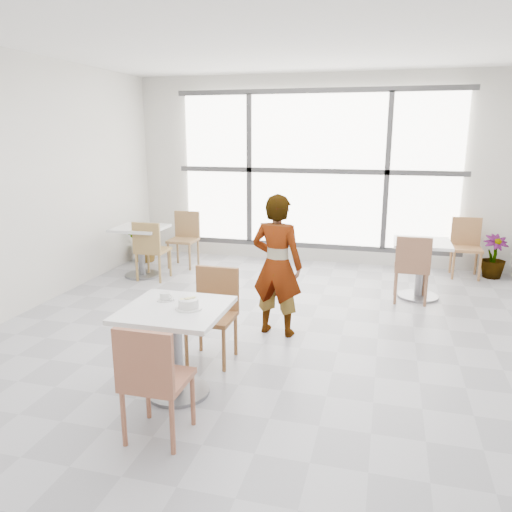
% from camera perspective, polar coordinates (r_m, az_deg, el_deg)
% --- Properties ---
extents(floor, '(7.00, 7.00, 0.00)m').
position_cam_1_polar(floor, '(5.17, 0.87, -10.03)').
color(floor, '#9E9EA5').
rests_on(floor, ground).
extents(ceiling, '(7.00, 7.00, 0.00)m').
position_cam_1_polar(ceiling, '(4.80, 1.01, 24.75)').
color(ceiling, white).
rests_on(ceiling, ground).
extents(wall_back, '(6.00, 0.00, 6.00)m').
position_cam_1_polar(wall_back, '(8.18, 6.95, 9.67)').
color(wall_back, silver).
rests_on(wall_back, ground).
extents(window, '(4.60, 0.07, 2.52)m').
position_cam_1_polar(window, '(8.12, 6.89, 9.64)').
color(window, white).
rests_on(window, ground).
extents(main_table, '(0.80, 0.80, 0.75)m').
position_cam_1_polar(main_table, '(4.11, -9.16, -8.81)').
color(main_table, white).
rests_on(main_table, ground).
extents(chair_near, '(0.42, 0.42, 0.87)m').
position_cam_1_polar(chair_near, '(3.54, -11.81, -13.29)').
color(chair_near, '#9E5E44').
rests_on(chair_near, ground).
extents(chair_far, '(0.42, 0.42, 0.87)m').
position_cam_1_polar(chair_far, '(4.72, -4.83, -5.90)').
color(chair_far, brown).
rests_on(chair_far, ground).
extents(oatmeal_bowl, '(0.21, 0.21, 0.09)m').
position_cam_1_polar(oatmeal_bowl, '(3.97, -7.72, -5.41)').
color(oatmeal_bowl, silver).
rests_on(oatmeal_bowl, main_table).
extents(coffee_cup, '(0.16, 0.13, 0.07)m').
position_cam_1_polar(coffee_cup, '(4.19, -10.38, -4.64)').
color(coffee_cup, silver).
rests_on(coffee_cup, main_table).
extents(person, '(0.60, 0.44, 1.50)m').
position_cam_1_polar(person, '(5.20, 2.42, -1.10)').
color(person, black).
rests_on(person, ground).
extents(bg_table_left, '(0.70, 0.70, 0.75)m').
position_cam_1_polar(bg_table_left, '(7.58, -13.05, 1.32)').
color(bg_table_left, silver).
rests_on(bg_table_left, ground).
extents(bg_table_right, '(0.70, 0.70, 0.75)m').
position_cam_1_polar(bg_table_right, '(6.75, 18.31, -0.58)').
color(bg_table_right, white).
rests_on(bg_table_right, ground).
extents(bg_chair_left_near, '(0.42, 0.42, 0.87)m').
position_cam_1_polar(bg_chair_left_near, '(7.32, -12.01, 1.04)').
color(bg_chair_left_near, olive).
rests_on(bg_chair_left_near, ground).
extents(bg_chair_left_far, '(0.42, 0.42, 0.87)m').
position_cam_1_polar(bg_chair_left_far, '(8.06, -8.14, 2.39)').
color(bg_chair_left_far, '#957046').
rests_on(bg_chair_left_far, ground).
extents(bg_chair_right_near, '(0.42, 0.42, 0.87)m').
position_cam_1_polar(bg_chair_right_near, '(6.49, 17.43, -0.95)').
color(bg_chair_right_near, brown).
rests_on(bg_chair_right_near, ground).
extents(bg_chair_right_far, '(0.42, 0.42, 0.87)m').
position_cam_1_polar(bg_chair_right_far, '(8.04, 22.89, 1.38)').
color(bg_chair_right_far, '#9B6A40').
rests_on(bg_chair_right_far, ground).
extents(plant_left, '(0.71, 0.65, 0.68)m').
position_cam_1_polar(plant_left, '(8.47, -12.40, 1.67)').
color(plant_left, '#5D8846').
rests_on(plant_left, ground).
extents(plant_right, '(0.43, 0.43, 0.64)m').
position_cam_1_polar(plant_right, '(8.13, 25.56, -0.05)').
color(plant_right, '#457D3F').
rests_on(plant_right, ground).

